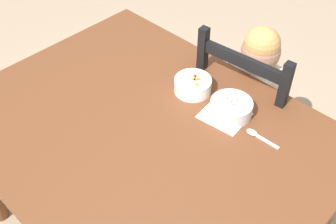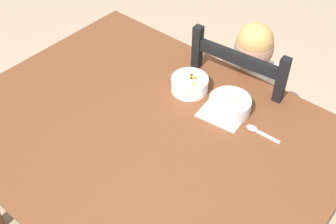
# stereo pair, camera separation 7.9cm
# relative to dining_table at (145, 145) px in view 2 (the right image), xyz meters

# --- Properties ---
(dining_table) EXTENTS (1.39, 1.07, 0.75)m
(dining_table) POSITION_rel_dining_table_xyz_m (0.00, 0.00, 0.00)
(dining_table) COLOR brown
(dining_table) RESTS_ON ground
(dining_chair) EXTENTS (0.46, 0.46, 0.96)m
(dining_chair) POSITION_rel_dining_table_xyz_m (0.09, 0.58, -0.21)
(dining_chair) COLOR black
(dining_chair) RESTS_ON ground
(child_figure) EXTENTS (0.32, 0.31, 0.95)m
(child_figure) POSITION_rel_dining_table_xyz_m (0.09, 0.58, -0.04)
(child_figure) COLOR beige
(child_figure) RESTS_ON ground
(bowl_of_peas) EXTENTS (0.16, 0.16, 0.06)m
(bowl_of_peas) POSITION_rel_dining_table_xyz_m (0.19, 0.28, 0.12)
(bowl_of_peas) COLOR white
(bowl_of_peas) RESTS_ON dining_table
(bowl_of_carrots) EXTENTS (0.15, 0.15, 0.06)m
(bowl_of_carrots) POSITION_rel_dining_table_xyz_m (-0.01, 0.28, 0.12)
(bowl_of_carrots) COLOR white
(bowl_of_carrots) RESTS_ON dining_table
(spoon) EXTENTS (0.14, 0.03, 0.01)m
(spoon) POSITION_rel_dining_table_xyz_m (0.33, 0.26, 0.10)
(spoon) COLOR silver
(spoon) RESTS_ON dining_table
(paper_napkin) EXTENTS (0.19, 0.17, 0.00)m
(paper_napkin) POSITION_rel_dining_table_xyz_m (0.18, 0.26, 0.09)
(paper_napkin) COLOR white
(paper_napkin) RESTS_ON dining_table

